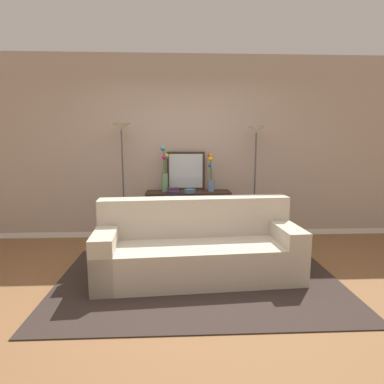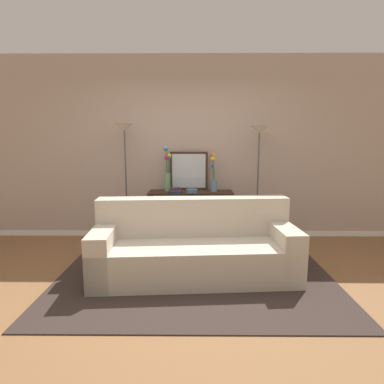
{
  "view_description": "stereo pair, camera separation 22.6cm",
  "coord_description": "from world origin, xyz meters",
  "px_view_note": "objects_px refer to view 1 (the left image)",
  "views": [
    {
      "loc": [
        -0.09,
        -3.07,
        1.56
      ],
      "look_at": [
        0.1,
        1.08,
        0.89
      ],
      "focal_mm": 30.02,
      "sensor_mm": 36.0,
      "label": 1
    },
    {
      "loc": [
        0.13,
        -3.08,
        1.56
      ],
      "look_at": [
        0.1,
        1.08,
        0.89
      ],
      "focal_mm": 30.02,
      "sensor_mm": 36.0,
      "label": 2
    }
  ],
  "objects_px": {
    "book_stack": "(173,191)",
    "wall_mirror": "(186,171)",
    "console_table": "(188,207)",
    "floor_lamp_right": "(256,152)",
    "couch": "(197,249)",
    "floor_lamp_left": "(122,150)",
    "vase_short_flowers": "(211,176)",
    "vase_tall_flowers": "(165,172)",
    "fruit_bowl": "(190,191)",
    "book_row_under_console": "(166,238)"
  },
  "relations": [
    {
      "from": "floor_lamp_right",
      "to": "book_row_under_console",
      "type": "height_order",
      "value": "floor_lamp_right"
    },
    {
      "from": "wall_mirror",
      "to": "vase_short_flowers",
      "type": "distance_m",
      "value": 0.41
    },
    {
      "from": "fruit_bowl",
      "to": "console_table",
      "type": "bearing_deg",
      "value": 98.13
    },
    {
      "from": "couch",
      "to": "console_table",
      "type": "height_order",
      "value": "couch"
    },
    {
      "from": "vase_tall_flowers",
      "to": "vase_short_flowers",
      "type": "distance_m",
      "value": 0.7
    },
    {
      "from": "floor_lamp_left",
      "to": "vase_short_flowers",
      "type": "bearing_deg",
      "value": 3.58
    },
    {
      "from": "couch",
      "to": "floor_lamp_left",
      "type": "height_order",
      "value": "floor_lamp_left"
    },
    {
      "from": "floor_lamp_left",
      "to": "couch",
      "type": "bearing_deg",
      "value": -49.87
    },
    {
      "from": "wall_mirror",
      "to": "book_stack",
      "type": "relative_size",
      "value": 2.97
    },
    {
      "from": "wall_mirror",
      "to": "fruit_bowl",
      "type": "bearing_deg",
      "value": -80.47
    },
    {
      "from": "fruit_bowl",
      "to": "book_row_under_console",
      "type": "height_order",
      "value": "fruit_bowl"
    },
    {
      "from": "book_stack",
      "to": "book_row_under_console",
      "type": "height_order",
      "value": "book_stack"
    },
    {
      "from": "couch",
      "to": "fruit_bowl",
      "type": "height_order",
      "value": "couch"
    },
    {
      "from": "couch",
      "to": "book_row_under_console",
      "type": "distance_m",
      "value": 1.38
    },
    {
      "from": "floor_lamp_left",
      "to": "floor_lamp_right",
      "type": "relative_size",
      "value": 1.02
    },
    {
      "from": "vase_tall_flowers",
      "to": "vase_short_flowers",
      "type": "xyz_separation_m",
      "value": [
        0.7,
        -0.02,
        -0.06
      ]
    },
    {
      "from": "console_table",
      "to": "fruit_bowl",
      "type": "bearing_deg",
      "value": -81.87
    },
    {
      "from": "floor_lamp_right",
      "to": "vase_tall_flowers",
      "type": "relative_size",
      "value": 2.56
    },
    {
      "from": "console_table",
      "to": "floor_lamp_left",
      "type": "xyz_separation_m",
      "value": [
        -0.97,
        -0.07,
        0.87
      ]
    },
    {
      "from": "book_stack",
      "to": "floor_lamp_left",
      "type": "bearing_deg",
      "value": 176.31
    },
    {
      "from": "floor_lamp_left",
      "to": "book_row_under_console",
      "type": "height_order",
      "value": "floor_lamp_left"
    },
    {
      "from": "vase_short_flowers",
      "to": "floor_lamp_right",
      "type": "bearing_deg",
      "value": -7.14
    },
    {
      "from": "console_table",
      "to": "vase_short_flowers",
      "type": "xyz_separation_m",
      "value": [
        0.35,
        0.01,
        0.47
      ]
    },
    {
      "from": "floor_lamp_right",
      "to": "couch",
      "type": "bearing_deg",
      "value": -127.77
    },
    {
      "from": "vase_tall_flowers",
      "to": "fruit_bowl",
      "type": "bearing_deg",
      "value": -23.81
    },
    {
      "from": "couch",
      "to": "vase_short_flowers",
      "type": "relative_size",
      "value": 4.01
    },
    {
      "from": "fruit_bowl",
      "to": "book_stack",
      "type": "bearing_deg",
      "value": 177.18
    },
    {
      "from": "book_stack",
      "to": "wall_mirror",
      "type": "bearing_deg",
      "value": 55.01
    },
    {
      "from": "couch",
      "to": "floor_lamp_right",
      "type": "bearing_deg",
      "value": 52.23
    },
    {
      "from": "floor_lamp_left",
      "to": "floor_lamp_right",
      "type": "xyz_separation_m",
      "value": [
        1.97,
        0.0,
        -0.03
      ]
    },
    {
      "from": "floor_lamp_left",
      "to": "fruit_bowl",
      "type": "distance_m",
      "value": 1.16
    },
    {
      "from": "book_stack",
      "to": "vase_tall_flowers",
      "type": "bearing_deg",
      "value": 129.11
    },
    {
      "from": "wall_mirror",
      "to": "fruit_bowl",
      "type": "height_order",
      "value": "wall_mirror"
    },
    {
      "from": "wall_mirror",
      "to": "fruit_bowl",
      "type": "distance_m",
      "value": 0.4
    },
    {
      "from": "book_stack",
      "to": "couch",
      "type": "bearing_deg",
      "value": -76.12
    },
    {
      "from": "fruit_bowl",
      "to": "couch",
      "type": "bearing_deg",
      "value": -88.01
    },
    {
      "from": "console_table",
      "to": "floor_lamp_left",
      "type": "height_order",
      "value": "floor_lamp_left"
    },
    {
      "from": "floor_lamp_left",
      "to": "book_row_under_console",
      "type": "bearing_deg",
      "value": 6.45
    },
    {
      "from": "wall_mirror",
      "to": "vase_short_flowers",
      "type": "height_order",
      "value": "wall_mirror"
    },
    {
      "from": "wall_mirror",
      "to": "couch",
      "type": "bearing_deg",
      "value": -86.46
    },
    {
      "from": "fruit_bowl",
      "to": "book_stack",
      "type": "height_order",
      "value": "book_stack"
    },
    {
      "from": "vase_tall_flowers",
      "to": "fruit_bowl",
      "type": "height_order",
      "value": "vase_tall_flowers"
    },
    {
      "from": "console_table",
      "to": "floor_lamp_right",
      "type": "bearing_deg",
      "value": -3.98
    },
    {
      "from": "vase_tall_flowers",
      "to": "vase_short_flowers",
      "type": "bearing_deg",
      "value": -1.84
    },
    {
      "from": "floor_lamp_left",
      "to": "book_stack",
      "type": "relative_size",
      "value": 8.95
    },
    {
      "from": "wall_mirror",
      "to": "fruit_bowl",
      "type": "xyz_separation_m",
      "value": [
        0.05,
        -0.3,
        -0.27
      ]
    },
    {
      "from": "fruit_bowl",
      "to": "floor_lamp_right",
      "type": "bearing_deg",
      "value": 3.48
    },
    {
      "from": "floor_lamp_right",
      "to": "floor_lamp_left",
      "type": "bearing_deg",
      "value": -180.0
    },
    {
      "from": "couch",
      "to": "fruit_bowl",
      "type": "bearing_deg",
      "value": 91.99
    },
    {
      "from": "floor_lamp_right",
      "to": "book_stack",
      "type": "distance_m",
      "value": 1.36
    }
  ]
}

